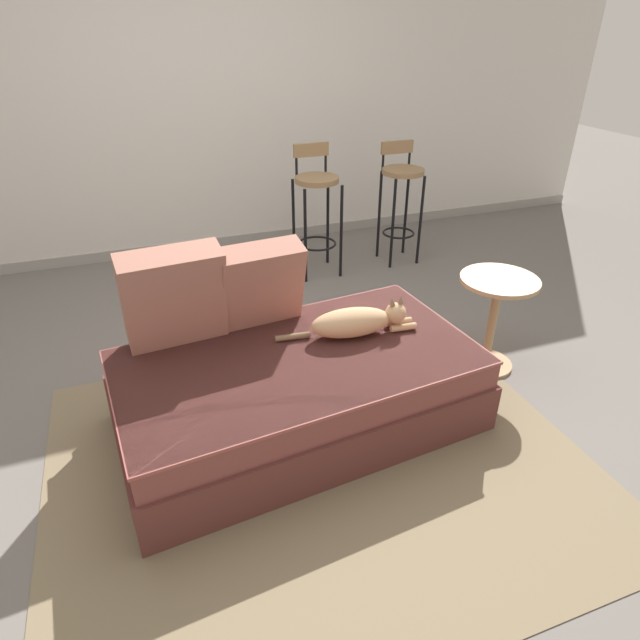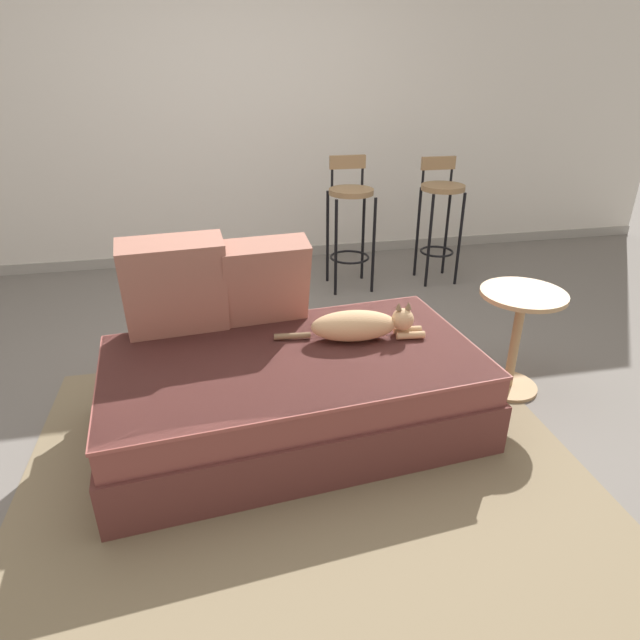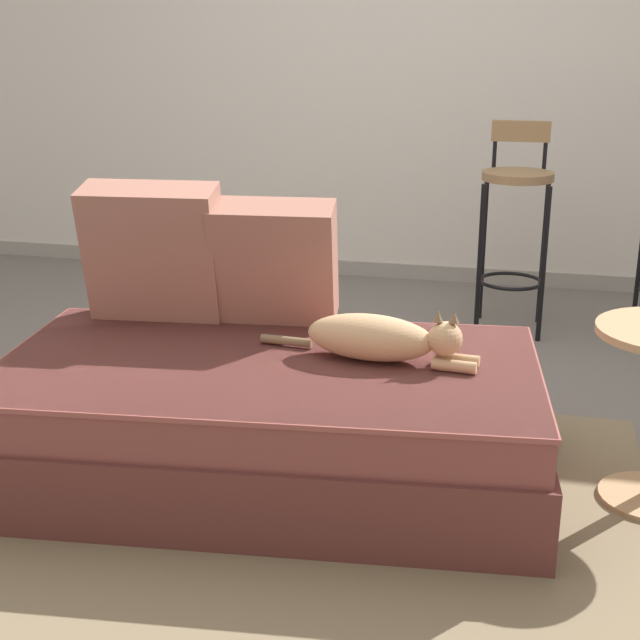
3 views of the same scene
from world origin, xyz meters
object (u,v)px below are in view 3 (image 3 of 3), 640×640
cat (380,338)px  couch (269,419)px  throw_pillow_corner (154,252)px  bar_stool_near_window (516,208)px  throw_pillow_middle (274,262)px

cat → couch: bearing=-165.0°
couch → throw_pillow_corner: (-0.52, 0.33, 0.46)m
throw_pillow_corner → bar_stool_near_window: bar_stool_near_window is taller
throw_pillow_corner → bar_stool_near_window: size_ratio=0.50×
couch → bar_stool_near_window: bearing=67.6°
throw_pillow_middle → bar_stool_near_window: 1.62m
throw_pillow_middle → throw_pillow_corner: bearing=-174.5°
throw_pillow_corner → throw_pillow_middle: bearing=5.5°
throw_pillow_middle → bar_stool_near_window: bearing=59.9°
couch → cat: cat is taller
couch → throw_pillow_corner: throw_pillow_corner is taller
throw_pillow_corner → throw_pillow_middle: 0.44m
couch → throw_pillow_corner: bearing=147.3°
couch → bar_stool_near_window: (0.73, 1.78, 0.40)m
throw_pillow_corner → couch: bearing=-32.7°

